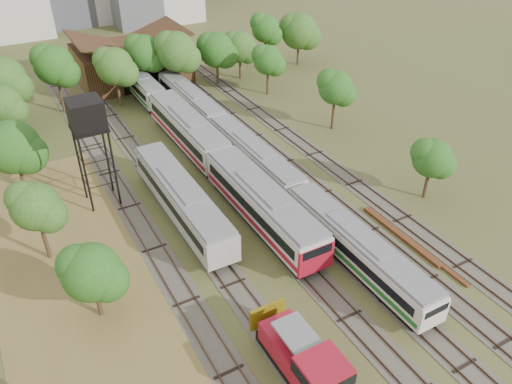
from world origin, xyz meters
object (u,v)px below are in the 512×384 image
railcar_red_set (221,164)px  shunter_locomotive (306,364)px  railcar_green_set (254,157)px  water_tower (87,118)px

railcar_red_set → shunter_locomotive: (-6.00, -24.68, -0.37)m
railcar_green_set → shunter_locomotive: 26.77m
railcar_green_set → water_tower: bearing=171.8°
railcar_red_set → railcar_green_set: 4.02m
railcar_green_set → water_tower: water_tower is taller
railcar_red_set → shunter_locomotive: railcar_red_set is taller
railcar_red_set → water_tower: water_tower is taller
railcar_green_set → railcar_red_set: bearing=-177.8°
railcar_green_set → shunter_locomotive: bearing=-111.9°
railcar_green_set → shunter_locomotive: (-10.00, -24.84, 0.04)m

